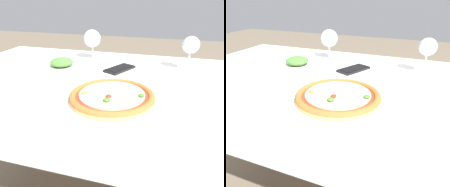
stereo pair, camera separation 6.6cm
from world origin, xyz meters
TOP-DOWN VIEW (x-y plane):
  - dining_table at (0.00, 0.00)m, footprint 1.25×0.91m
  - pizza_plate at (0.16, -0.15)m, footprint 0.29×0.29m
  - fork at (-0.21, -0.10)m, footprint 0.03×0.17m
  - wine_glass_far_left at (0.40, 0.24)m, footprint 0.07×0.07m
  - wine_glass_far_right at (-0.06, 0.30)m, footprint 0.08×0.08m
  - cell_phone at (0.11, 0.16)m, footprint 0.13×0.16m
  - side_plate at (-0.14, 0.12)m, footprint 0.17×0.17m

SIDE VIEW (x-z plane):
  - dining_table at x=0.00m, z-range 0.27..0.99m
  - fork at x=-0.21m, z-range 0.72..0.73m
  - cell_phone at x=0.11m, z-range 0.72..0.73m
  - pizza_plate at x=0.16m, z-range 0.72..0.76m
  - side_plate at x=-0.14m, z-range 0.72..0.77m
  - wine_glass_far_right at x=-0.06m, z-range 0.75..0.90m
  - wine_glass_far_left at x=0.40m, z-range 0.76..0.90m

